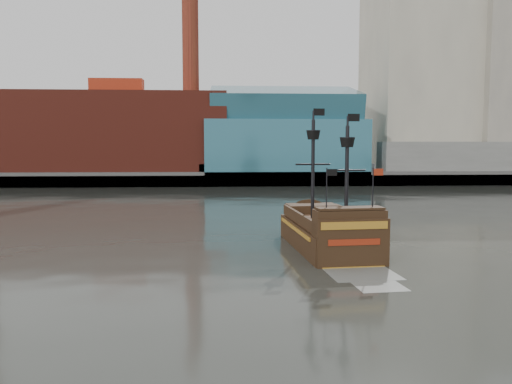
{
  "coord_description": "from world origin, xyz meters",
  "views": [
    {
      "loc": [
        -1.23,
        -26.33,
        7.24
      ],
      "look_at": [
        0.89,
        8.58,
        4.0
      ],
      "focal_mm": 35.0,
      "sensor_mm": 36.0,
      "label": 1
    }
  ],
  "objects": [
    {
      "name": "promenade_far",
      "position": [
        0.0,
        92.0,
        1.0
      ],
      "size": [
        220.0,
        60.0,
        2.0
      ],
      "primitive_type": "cube",
      "color": "slate",
      "rests_on": "ground"
    },
    {
      "name": "seawall",
      "position": [
        0.0,
        62.5,
        1.3
      ],
      "size": [
        220.0,
        1.0,
        2.6
      ],
      "primitive_type": "cube",
      "color": "#4C4C49",
      "rests_on": "ground"
    },
    {
      "name": "pirate_ship",
      "position": [
        5.92,
        7.84,
        0.96
      ],
      "size": [
        5.42,
        14.51,
        10.64
      ],
      "rotation": [
        0.0,
        0.0,
        0.08
      ],
      "color": "black",
      "rests_on": "ground"
    },
    {
      "name": "ground",
      "position": [
        0.0,
        0.0,
        0.0
      ],
      "size": [
        400.0,
        400.0,
        0.0
      ],
      "primitive_type": "plane",
      "color": "#272824",
      "rests_on": "ground"
    },
    {
      "name": "skyline",
      "position": [
        5.21,
        84.56,
        24.55
      ],
      "size": [
        149.0,
        45.0,
        62.0
      ],
      "color": "brown",
      "rests_on": "promenade_far"
    }
  ]
}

